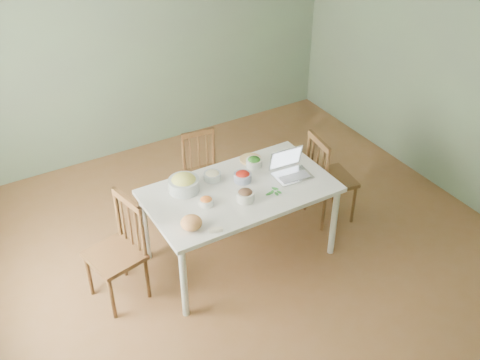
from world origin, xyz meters
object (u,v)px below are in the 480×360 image
chair_far (205,174)px  bread_boule (191,223)px  chair_left (114,253)px  laptop (293,166)px  dining_table (240,223)px  bowl_squash (184,183)px  chair_right (332,177)px

chair_far → bread_boule: bearing=-114.5°
chair_left → laptop: bearing=72.3°
dining_table → bowl_squash: (-0.44, 0.24, 0.48)m
dining_table → chair_far: (0.07, 0.85, 0.04)m
chair_right → bowl_squash: (-1.58, 0.18, 0.38)m
chair_left → bread_boule: bearing=45.7°
laptop → bowl_squash: bearing=166.6°
bowl_squash → laptop: (0.97, -0.31, 0.04)m
dining_table → chair_right: bearing=3.2°
chair_left → laptop: 1.79m
bread_boule → chair_far: bearing=58.4°
dining_table → bread_boule: 0.82m
chair_far → laptop: laptop is taller
dining_table → chair_right: size_ratio=1.72×
chair_right → laptop: (-0.61, -0.14, 0.42)m
dining_table → chair_left: chair_left is taller
dining_table → chair_left: bearing=175.9°
chair_right → laptop: size_ratio=2.96×
chair_far → chair_right: chair_right is taller
bread_boule → bowl_squash: size_ratio=0.65×
chair_right → bowl_squash: 1.63m
chair_far → chair_right: size_ratio=0.88×
chair_far → chair_right: 1.33m
laptop → chair_right: bearing=17.3°
bowl_squash → laptop: size_ratio=0.83×
bowl_squash → laptop: laptop is taller
chair_left → bowl_squash: bearing=89.0°
chair_right → chair_far: bearing=61.8°
dining_table → bread_boule: (-0.63, -0.28, 0.46)m
chair_right → dining_table: bearing=101.2°
dining_table → chair_far: 0.85m
chair_left → laptop: size_ratio=2.99×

